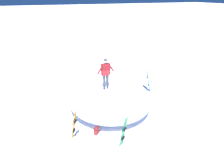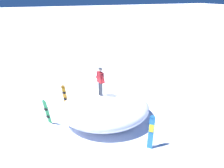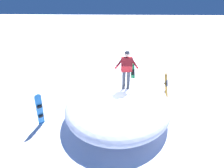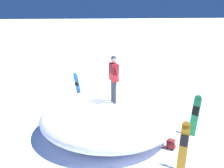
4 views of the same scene
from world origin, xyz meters
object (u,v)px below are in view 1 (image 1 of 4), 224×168
snowboarder_standing (106,71)px  snowboard_primary_upright (74,124)px  snowboard_tertiary_upright (148,80)px  snowboard_secondary_upright (124,132)px  backpack_near (96,131)px

snowboarder_standing → snowboard_primary_upright: 3.25m
snowboarder_standing → snowboard_tertiary_upright: snowboarder_standing is taller
snowboarder_standing → snowboard_secondary_upright: size_ratio=1.07×
snowboard_primary_upright → snowboarder_standing: bearing=38.5°
snowboarder_standing → snowboard_tertiary_upright: (3.54, 1.28, -1.59)m
snowboard_primary_upright → snowboard_tertiary_upright: size_ratio=0.93×
snowboard_primary_upright → backpack_near: snowboard_primary_upright is taller
snowboarder_standing → snowboard_primary_upright: (-2.19, -1.75, -1.65)m
snowboard_primary_upright → snowboard_tertiary_upright: bearing=27.8°
snowboard_secondary_upright → backpack_near: (-0.84, 1.27, -0.64)m
snowboard_primary_upright → backpack_near: bearing=-4.4°
snowboard_secondary_upright → snowboard_tertiary_upright: bearing=48.4°
snowboarder_standing → backpack_near: bearing=-123.0°
snowboard_tertiary_upright → backpack_near: snowboard_tertiary_upright is taller
snowboard_primary_upright → snowboard_tertiary_upright: snowboard_tertiary_upright is taller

